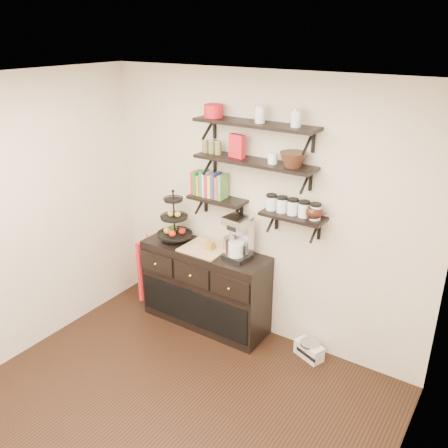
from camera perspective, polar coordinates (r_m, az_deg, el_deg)
floor at (r=4.25m, az=-9.09°, el=-23.37°), size 3.50×3.50×0.00m
ceiling at (r=2.99m, az=-12.35°, el=15.68°), size 3.50×3.50×0.02m
back_wall at (r=4.69m, az=4.29°, el=1.49°), size 3.50×0.02×2.70m
right_wall at (r=2.70m, az=19.07°, el=-17.43°), size 0.02×3.50×2.70m
shelf_top at (r=4.34m, az=3.76°, el=11.89°), size 1.20×0.27×0.23m
shelf_mid at (r=4.42m, az=3.65°, el=7.43°), size 1.20×0.27×0.23m
shelf_low_left at (r=4.78m, az=-0.77°, el=2.95°), size 0.60×0.25×0.23m
shelf_low_right at (r=4.39m, az=8.33°, el=0.88°), size 0.60×0.25×0.23m
cookbooks at (r=4.78m, az=-1.67°, el=4.68°), size 0.36×0.15×0.26m
glass_canisters at (r=4.36m, az=8.27°, el=1.96°), size 0.54×0.10×0.13m
sideboard at (r=5.15m, az=-2.26°, el=-7.52°), size 1.40×0.50×0.92m
fruit_stand at (r=5.08m, az=-5.93°, el=-0.00°), size 0.38×0.38×0.55m
candle at (r=4.88m, az=-1.69°, el=-2.63°), size 0.08×0.08×0.08m
coffee_maker at (r=4.67m, az=1.82°, el=-1.71°), size 0.27×0.26×0.45m
thermal_carafe at (r=4.72m, az=0.59°, el=-2.82°), size 0.11×0.11×0.22m
apron at (r=5.46m, az=-9.15°, el=-5.23°), size 0.04×0.31×0.71m
radio at (r=4.92m, az=10.20°, el=-14.66°), size 0.32×0.25×0.17m
recipe_box at (r=4.48m, az=1.56°, el=9.36°), size 0.17×0.09×0.22m
walnut_bowl at (r=4.22m, az=8.31°, el=7.68°), size 0.24×0.24×0.13m
ramekins at (r=4.31m, az=5.89°, el=7.87°), size 0.09×0.09×0.10m
teapot at (r=4.28m, az=10.79°, el=1.56°), size 0.22×0.18×0.15m
red_pot at (r=4.56m, az=-1.29°, el=13.46°), size 0.18×0.18×0.12m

